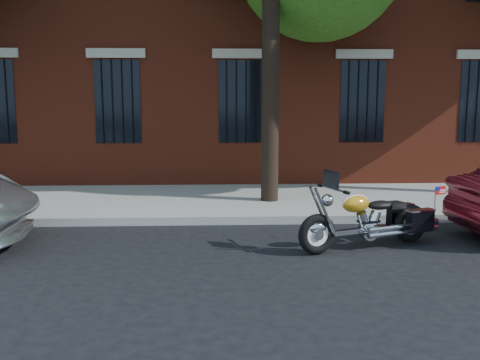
{
  "coord_description": "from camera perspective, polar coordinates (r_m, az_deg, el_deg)",
  "views": [
    {
      "loc": [
        -0.59,
        -8.14,
        2.23
      ],
      "look_at": [
        -0.21,
        0.8,
        0.9
      ],
      "focal_mm": 40.0,
      "sensor_mm": 36.0,
      "label": 1
    }
  ],
  "objects": [
    {
      "name": "curb",
      "position": [
        9.78,
        1.09,
        -4.27
      ],
      "size": [
        40.0,
        0.16,
        0.15
      ],
      "primitive_type": "cube",
      "color": "gray",
      "rests_on": "ground"
    },
    {
      "name": "motorcycle",
      "position": [
        8.4,
        14.0,
        -4.27
      ],
      "size": [
        2.39,
        1.21,
        1.23
      ],
      "rotation": [
        0.0,
        0.0,
        0.36
      ],
      "color": "black",
      "rests_on": "ground"
    },
    {
      "name": "ground",
      "position": [
        8.46,
        1.66,
        -6.82
      ],
      "size": [
        120.0,
        120.0,
        0.0
      ],
      "primitive_type": "plane",
      "color": "black",
      "rests_on": "ground"
    },
    {
      "name": "sidewalk",
      "position": [
        11.61,
        0.52,
        -2.22
      ],
      "size": [
        40.0,
        3.6,
        0.15
      ],
      "primitive_type": "cube",
      "color": "gray",
      "rests_on": "ground"
    }
  ]
}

